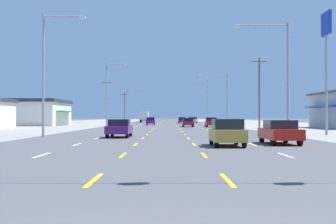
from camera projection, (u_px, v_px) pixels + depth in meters
name	position (u px, v px, depth m)	size (l,w,h in m)	color
ground_plane	(166.00, 127.00, 70.69)	(572.00, 572.00, 0.00)	#4C4C4F
lot_apron_left	(10.00, 127.00, 70.64)	(28.00, 440.00, 0.01)	gray
lot_apron_right	(322.00, 127.00, 70.73)	(28.00, 440.00, 0.01)	gray
lane_markings	(166.00, 123.00, 109.19)	(10.64, 227.60, 0.01)	white
hatchback_inner_right_nearest	(226.00, 132.00, 25.15)	(1.72, 3.90, 1.54)	#B28C33
sedan_far_right_near	(279.00, 132.00, 27.10)	(1.80, 4.50, 1.46)	red
sedan_inner_left_mid	(119.00, 128.00, 35.89)	(1.80, 4.50, 1.46)	#4C196B
hatchback_far_right_midfar	(210.00, 122.00, 71.35)	(1.72, 3.90, 1.54)	red
sedan_inner_right_far	(187.00, 122.00, 72.95)	(1.80, 4.50, 1.46)	maroon
hatchback_inner_left_farther	(150.00, 121.00, 88.80)	(1.72, 3.90, 1.54)	#4C196B
hatchback_inner_right_farthest	(181.00, 120.00, 104.83)	(1.72, 3.90, 1.54)	#4C196B
hatchback_far_right_distant_a	(193.00, 120.00, 118.70)	(1.72, 3.90, 1.54)	white
hatchback_far_right_distant_b	(191.00, 120.00, 128.78)	(1.72, 3.90, 1.54)	white
box_truck_far_left_distant_c	(143.00, 116.00, 130.88)	(2.40, 7.20, 3.23)	#B28C33
storefront_left_row_2	(36.00, 113.00, 84.06)	(11.42, 15.43, 4.83)	silver
pole_sign_right_row_1	(325.00, 42.00, 40.34)	(0.24, 2.09, 11.15)	gray
streetlight_left_row_0	(46.00, 66.00, 36.93)	(3.60, 0.26, 10.25)	gray
streetlight_right_row_0	(281.00, 70.00, 36.96)	(4.69, 0.26, 9.50)	gray
streetlight_left_row_1	(107.00, 90.00, 74.72)	(3.53, 0.26, 10.72)	gray
streetlight_right_row_1	(223.00, 95.00, 74.74)	(4.89, 0.26, 8.96)	gray
streetlight_left_row_2	(128.00, 102.00, 112.49)	(4.21, 0.26, 9.01)	gray
streetlight_right_row_2	(205.00, 99.00, 112.54)	(3.59, 0.26, 10.98)	gray
utility_pole_right_row_1	(258.00, 91.00, 65.07)	(2.20, 0.26, 10.31)	brown
utility_pole_left_row_2	(106.00, 101.00, 101.66)	(2.20, 0.26, 10.03)	brown
utility_pole_left_row_3	(124.00, 107.00, 139.72)	(2.20, 0.26, 9.26)	brown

